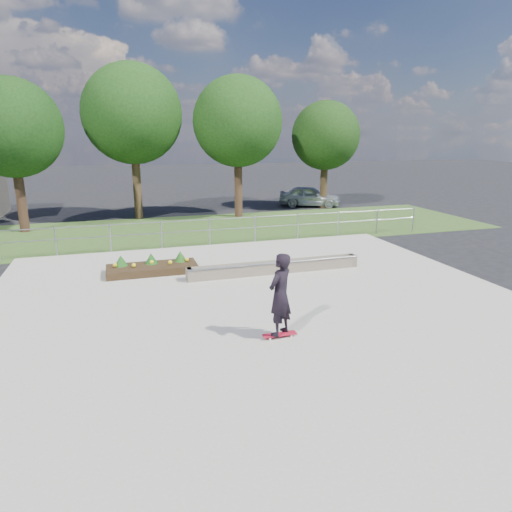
{
  "coord_description": "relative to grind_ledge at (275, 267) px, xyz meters",
  "views": [
    {
      "loc": [
        -3.65,
        -11.03,
        4.64
      ],
      "look_at": [
        0.2,
        1.5,
        1.1
      ],
      "focal_mm": 32.0,
      "sensor_mm": 36.0,
      "label": 1
    }
  ],
  "objects": [
    {
      "name": "ground",
      "position": [
        -1.3,
        -2.9,
        -0.26
      ],
      "size": [
        120.0,
        120.0,
        0.0
      ],
      "primitive_type": "plane",
      "color": "black",
      "rests_on": "ground"
    },
    {
      "name": "grass_verge",
      "position": [
        -1.3,
        8.1,
        -0.25
      ],
      "size": [
        30.0,
        8.0,
        0.02
      ],
      "primitive_type": "cube",
      "color": "#2F491D",
      "rests_on": "ground"
    },
    {
      "name": "concrete_slab",
      "position": [
        -1.3,
        -2.9,
        -0.23
      ],
      "size": [
        15.0,
        15.0,
        0.06
      ],
      "primitive_type": "cube",
      "color": "#9D998B",
      "rests_on": "ground"
    },
    {
      "name": "fence",
      "position": [
        -1.3,
        4.6,
        0.51
      ],
      "size": [
        20.06,
        0.06,
        1.2
      ],
      "color": "#97999F",
      "rests_on": "ground"
    },
    {
      "name": "tree_far_left",
      "position": [
        -9.3,
        10.1,
        4.59
      ],
      "size": [
        4.55,
        4.55,
        7.15
      ],
      "color": "black",
      "rests_on": "ground"
    },
    {
      "name": "tree_mid_left",
      "position": [
        -3.8,
        12.1,
        5.34
      ],
      "size": [
        5.25,
        5.25,
        8.25
      ],
      "color": "#372516",
      "rests_on": "ground"
    },
    {
      "name": "tree_mid_right",
      "position": [
        1.7,
        11.1,
        4.97
      ],
      "size": [
        4.9,
        4.9,
        7.7
      ],
      "color": "#331E14",
      "rests_on": "ground"
    },
    {
      "name": "tree_far_right",
      "position": [
        7.7,
        12.6,
        4.21
      ],
      "size": [
        4.2,
        4.2,
        6.6
      ],
      "color": "#2F2013",
      "rests_on": "ground"
    },
    {
      "name": "grind_ledge",
      "position": [
        0.0,
        0.0,
        0.0
      ],
      "size": [
        6.0,
        0.44,
        0.43
      ],
      "color": "brown",
      "rests_on": "concrete_slab"
    },
    {
      "name": "planter_bed",
      "position": [
        -3.97,
        1.33,
        -0.02
      ],
      "size": [
        3.0,
        1.2,
        0.61
      ],
      "color": "black",
      "rests_on": "concrete_slab"
    },
    {
      "name": "skateboarder",
      "position": [
        -1.57,
        -4.79,
        0.84
      ],
      "size": [
        0.84,
        0.79,
        2.01
      ],
      "color": "silver",
      "rests_on": "concrete_slab"
    },
    {
      "name": "parked_car",
      "position": [
        7.1,
        13.41,
        0.41
      ],
      "size": [
        4.24,
        3.12,
        1.34
      ],
      "primitive_type": "imported",
      "rotation": [
        0.0,
        0.0,
        1.13
      ],
      "color": "#A9AFB3",
      "rests_on": "ground"
    }
  ]
}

